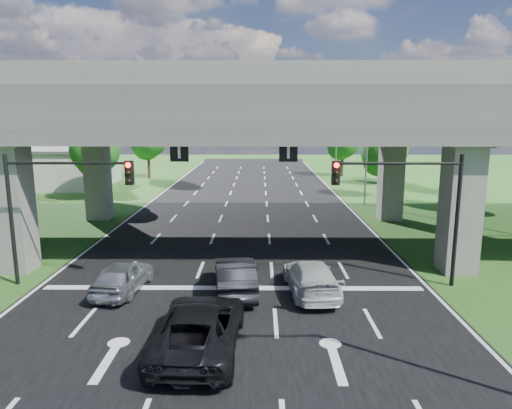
{
  "coord_description": "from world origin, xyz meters",
  "views": [
    {
      "loc": [
        1.21,
        -15.92,
        7.54
      ],
      "look_at": [
        0.99,
        8.29,
        2.95
      ],
      "focal_mm": 32.0,
      "sensor_mm": 36.0,
      "label": 1
    }
  ],
  "objects_px": {
    "streetlight_beyond": "(333,132)",
    "car_trailing": "(199,327)",
    "signal_left": "(57,195)",
    "car_dark": "(235,275)",
    "car_silver": "(123,277)",
    "car_white": "(311,277)",
    "streetlight_far": "(363,138)",
    "signal_right": "(410,196)"
  },
  "relations": [
    {
      "from": "signal_left",
      "to": "car_silver",
      "type": "distance_m",
      "value": 4.71
    },
    {
      "from": "streetlight_far",
      "to": "streetlight_beyond",
      "type": "height_order",
      "value": "same"
    },
    {
      "from": "car_dark",
      "to": "car_trailing",
      "type": "height_order",
      "value": "car_trailing"
    },
    {
      "from": "signal_right",
      "to": "signal_left",
      "type": "distance_m",
      "value": 15.65
    },
    {
      "from": "car_white",
      "to": "streetlight_beyond",
      "type": "bearing_deg",
      "value": -105.28
    },
    {
      "from": "signal_left",
      "to": "car_trailing",
      "type": "relative_size",
      "value": 1.06
    },
    {
      "from": "streetlight_beyond",
      "to": "signal_left",
      "type": "bearing_deg",
      "value": -116.43
    },
    {
      "from": "signal_left",
      "to": "car_dark",
      "type": "xyz_separation_m",
      "value": [
        7.93,
        -0.94,
        -3.39
      ]
    },
    {
      "from": "car_silver",
      "to": "car_white",
      "type": "distance_m",
      "value": 8.21
    },
    {
      "from": "signal_left",
      "to": "car_dark",
      "type": "relative_size",
      "value": 1.28
    },
    {
      "from": "signal_left",
      "to": "streetlight_beyond",
      "type": "bearing_deg",
      "value": 63.57
    },
    {
      "from": "car_dark",
      "to": "car_white",
      "type": "xyz_separation_m",
      "value": [
        3.32,
        0.0,
        -0.06
      ]
    },
    {
      "from": "streetlight_far",
      "to": "car_trailing",
      "type": "xyz_separation_m",
      "value": [
        -10.87,
        -26.02,
        -5.03
      ]
    },
    {
      "from": "streetlight_far",
      "to": "car_silver",
      "type": "height_order",
      "value": "streetlight_far"
    },
    {
      "from": "car_dark",
      "to": "car_silver",
      "type": "bearing_deg",
      "value": -7.06
    },
    {
      "from": "car_dark",
      "to": "car_trailing",
      "type": "relative_size",
      "value": 0.82
    },
    {
      "from": "car_silver",
      "to": "signal_right",
      "type": "bearing_deg",
      "value": -169.26
    },
    {
      "from": "car_silver",
      "to": "car_white",
      "type": "relative_size",
      "value": 0.84
    },
    {
      "from": "car_dark",
      "to": "car_trailing",
      "type": "distance_m",
      "value": 5.1
    },
    {
      "from": "streetlight_far",
      "to": "car_white",
      "type": "height_order",
      "value": "streetlight_far"
    },
    {
      "from": "streetlight_beyond",
      "to": "car_trailing",
      "type": "height_order",
      "value": "streetlight_beyond"
    },
    {
      "from": "signal_left",
      "to": "car_white",
      "type": "distance_m",
      "value": 11.81
    },
    {
      "from": "streetlight_beyond",
      "to": "car_dark",
      "type": "height_order",
      "value": "streetlight_beyond"
    },
    {
      "from": "signal_right",
      "to": "streetlight_beyond",
      "type": "relative_size",
      "value": 0.6
    },
    {
      "from": "streetlight_beyond",
      "to": "car_white",
      "type": "relative_size",
      "value": 2.06
    },
    {
      "from": "signal_left",
      "to": "car_dark",
      "type": "height_order",
      "value": "signal_left"
    },
    {
      "from": "signal_left",
      "to": "car_silver",
      "type": "bearing_deg",
      "value": -17.22
    },
    {
      "from": "car_silver",
      "to": "streetlight_far",
      "type": "bearing_deg",
      "value": -118.86
    },
    {
      "from": "streetlight_far",
      "to": "streetlight_beyond",
      "type": "distance_m",
      "value": 16.0
    },
    {
      "from": "signal_left",
      "to": "streetlight_beyond",
      "type": "distance_m",
      "value": 40.3
    },
    {
      "from": "car_white",
      "to": "car_trailing",
      "type": "height_order",
      "value": "car_trailing"
    },
    {
      "from": "car_silver",
      "to": "car_dark",
      "type": "height_order",
      "value": "car_dark"
    },
    {
      "from": "signal_right",
      "to": "streetlight_far",
      "type": "xyz_separation_m",
      "value": [
        2.27,
        20.06,
        1.66
      ]
    },
    {
      "from": "car_silver",
      "to": "signal_left",
      "type": "bearing_deg",
      "value": -10.76
    },
    {
      "from": "signal_right",
      "to": "car_dark",
      "type": "bearing_deg",
      "value": -173.04
    },
    {
      "from": "streetlight_beyond",
      "to": "car_dark",
      "type": "relative_size",
      "value": 2.14
    },
    {
      "from": "car_white",
      "to": "car_silver",
      "type": "bearing_deg",
      "value": -5.06
    },
    {
      "from": "car_white",
      "to": "car_trailing",
      "type": "xyz_separation_m",
      "value": [
        -4.2,
        -5.02,
        0.08
      ]
    },
    {
      "from": "car_silver",
      "to": "car_white",
      "type": "bearing_deg",
      "value": -173.54
    },
    {
      "from": "streetlight_beyond",
      "to": "car_white",
      "type": "distance_m",
      "value": 37.94
    },
    {
      "from": "signal_left",
      "to": "streetlight_beyond",
      "type": "xyz_separation_m",
      "value": [
        17.92,
        36.06,
        1.66
      ]
    },
    {
      "from": "signal_right",
      "to": "car_silver",
      "type": "bearing_deg",
      "value": -175.72
    }
  ]
}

